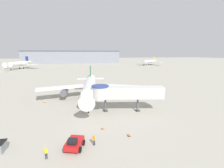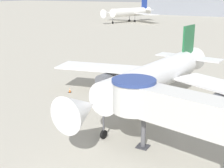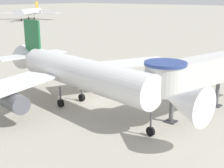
# 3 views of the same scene
# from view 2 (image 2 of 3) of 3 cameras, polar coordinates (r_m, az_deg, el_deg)

# --- Properties ---
(ground_plane) EXTENTS (800.00, 800.00, 0.00)m
(ground_plane) POSITION_cam_2_polar(r_m,az_deg,el_deg) (38.91, 11.44, -5.01)
(ground_plane) COLOR #A8A393
(main_airplane) EXTENTS (32.49, 28.87, 9.48)m
(main_airplane) POSITION_cam_2_polar(r_m,az_deg,el_deg) (38.52, 7.85, 1.24)
(main_airplane) COLOR white
(main_airplane) RESTS_ON ground_plane
(jet_bridge) EXTENTS (17.11, 6.54, 6.43)m
(jet_bridge) POSITION_cam_2_polar(r_m,az_deg,el_deg) (26.24, 13.26, -4.70)
(jet_bridge) COLOR silver
(jet_bridge) RESTS_ON ground_plane
(traffic_cone_port_wing) EXTENTS (0.41, 0.41, 0.68)m
(traffic_cone_port_wing) POSITION_cam_2_polar(r_m,az_deg,el_deg) (45.68, -7.73, -1.15)
(traffic_cone_port_wing) COLOR black
(traffic_cone_port_wing) RESTS_ON ground_plane
(background_jet_blue_tail) EXTENTS (31.06, 32.12, 10.93)m
(background_jet_blue_tail) POSITION_cam_2_polar(r_m,az_deg,el_deg) (154.63, 3.19, 12.99)
(background_jet_blue_tail) COLOR white
(background_jet_blue_tail) RESTS_ON ground_plane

